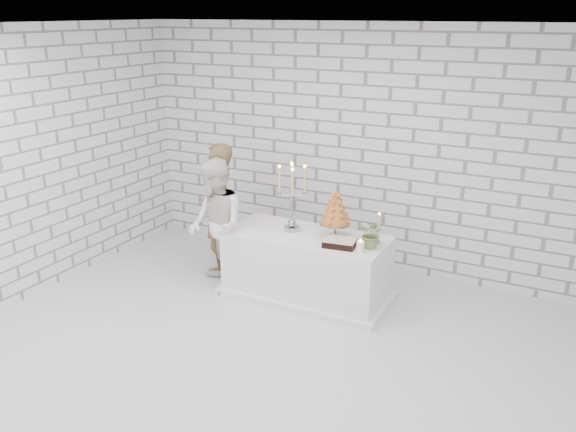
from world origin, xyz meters
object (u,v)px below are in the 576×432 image
object	(u,v)px
bride	(216,226)
croquembouche	(335,214)
groom	(219,208)
candelabra	(292,197)
cake_table	(307,266)

from	to	relation	value
bride	croquembouche	distance (m)	1.39
groom	bride	xyz separation A→B (m)	(0.28, -0.47, -0.03)
croquembouche	bride	bearing A→B (deg)	-164.55
groom	candelabra	world-z (taller)	groom
cake_table	groom	xyz separation A→B (m)	(-1.29, 0.18, 0.44)
groom	bride	distance (m)	0.55
bride	croquembouche	xyz separation A→B (m)	(1.32, 0.37, 0.24)
groom	cake_table	bearing A→B (deg)	70.54
cake_table	candelabra	size ratio (longest dim) A/B	2.29
cake_table	croquembouche	distance (m)	0.72
cake_table	croquembouche	xyz separation A→B (m)	(0.31, 0.07, 0.65)
groom	croquembouche	xyz separation A→B (m)	(1.60, -0.11, 0.21)
bride	candelabra	size ratio (longest dim) A/B	1.99
bride	candelabra	distance (m)	0.95
candelabra	croquembouche	xyz separation A→B (m)	(0.52, 0.02, -0.12)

